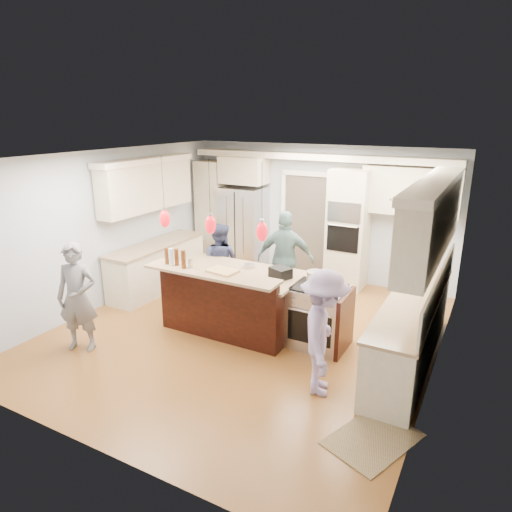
{
  "coord_description": "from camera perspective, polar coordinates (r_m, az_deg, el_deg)",
  "views": [
    {
      "loc": [
        3.21,
        -5.61,
        3.26
      ],
      "look_at": [
        0.0,
        0.35,
        1.15
      ],
      "focal_mm": 32.0,
      "sensor_mm": 36.0,
      "label": 1
    }
  ],
  "objects": [
    {
      "name": "pot_large",
      "position": [
        6.72,
        7.44,
        -2.54
      ],
      "size": [
        0.26,
        0.26,
        0.15
      ],
      "primitive_type": "cylinder",
      "color": "#B7B7BC",
      "rests_on": "island_range"
    },
    {
      "name": "floor_rug",
      "position": [
        5.29,
        14.4,
        -21.27
      ],
      "size": [
        0.98,
        1.15,
        0.01
      ],
      "primitive_type": "cube",
      "rotation": [
        0.0,
        0.0,
        -0.38
      ],
      "color": "olive",
      "rests_on": "ground"
    },
    {
      "name": "beer_bottle_b",
      "position": [
        6.67,
        -9.05,
        -0.41
      ],
      "size": [
        0.09,
        0.09,
        0.27
      ],
      "primitive_type": "cylinder",
      "rotation": [
        0.0,
        0.0,
        0.36
      ],
      "color": "#4D260D",
      "rests_on": "kitchen_island"
    },
    {
      "name": "beer_bottle_a",
      "position": [
        6.9,
        -11.09,
        0.0
      ],
      "size": [
        0.07,
        0.07,
        0.25
      ],
      "primitive_type": "cylinder",
      "rotation": [
        0.0,
        0.0,
        -0.14
      ],
      "color": "#4D260D",
      "rests_on": "kitchen_island"
    },
    {
      "name": "right_counter_run",
      "position": [
        6.35,
        19.62,
        -4.06
      ],
      "size": [
        0.64,
        3.1,
        2.51
      ],
      "color": "beige",
      "rests_on": "ground"
    },
    {
      "name": "person_bar_end",
      "position": [
        6.92,
        -21.44,
        -4.84
      ],
      "size": [
        0.68,
        0.57,
        1.58
      ],
      "primitive_type": "imported",
      "rotation": [
        0.0,
        0.0,
        0.4
      ],
      "color": "slate",
      "rests_on": "ground"
    },
    {
      "name": "water_bottle",
      "position": [
        6.81,
        -10.59,
        -0.14
      ],
      "size": [
        0.08,
        0.08,
        0.26
      ],
      "primitive_type": "cylinder",
      "rotation": [
        0.0,
        0.0,
        -0.42
      ],
      "color": "silver",
      "rests_on": "kitchen_island"
    },
    {
      "name": "person_far_right",
      "position": [
        7.95,
        3.71,
        -0.39
      ],
      "size": [
        1.07,
        0.66,
        1.7
      ],
      "primitive_type": "imported",
      "rotation": [
        0.0,
        0.0,
        3.41
      ],
      "color": "slate",
      "rests_on": "ground"
    },
    {
      "name": "left_cabinets",
      "position": [
        8.83,
        -12.69,
        2.43
      ],
      "size": [
        0.64,
        2.3,
        2.51
      ],
      "color": "beige",
      "rests_on": "ground"
    },
    {
      "name": "beer_bottle_c",
      "position": [
        6.82,
        -9.89,
        -0.12
      ],
      "size": [
        0.07,
        0.07,
        0.26
      ],
      "primitive_type": "cylinder",
      "rotation": [
        0.0,
        0.0,
        -0.1
      ],
      "color": "#4D260D",
      "rests_on": "kitchen_island"
    },
    {
      "name": "refrigerator",
      "position": [
        9.81,
        -1.62,
        3.39
      ],
      "size": [
        0.9,
        0.7,
        1.8
      ],
      "primitive_type": "cube",
      "color": "#B7B7BC",
      "rests_on": "ground"
    },
    {
      "name": "ground_plane",
      "position": [
        7.24,
        -1.33,
        -9.46
      ],
      "size": [
        6.0,
        6.0,
        0.0
      ],
      "primitive_type": "plane",
      "color": "brown",
      "rests_on": "ground"
    },
    {
      "name": "pot_small",
      "position": [
        6.46,
        8.99,
        -3.71
      ],
      "size": [
        0.19,
        0.19,
        0.1
      ],
      "primitive_type": "cylinder",
      "color": "#B7B7BC",
      "rests_on": "island_range"
    },
    {
      "name": "oven_column",
      "position": [
        8.89,
        11.44,
        3.24
      ],
      "size": [
        0.72,
        0.69,
        2.3
      ],
      "color": "beige",
      "rests_on": "ground"
    },
    {
      "name": "drink_can",
      "position": [
        6.71,
        -8.18,
        -0.92
      ],
      "size": [
        0.07,
        0.07,
        0.12
      ],
      "primitive_type": "cylinder",
      "rotation": [
        0.0,
        0.0,
        0.02
      ],
      "color": "#B7B7BC",
      "rests_on": "kitchen_island"
    },
    {
      "name": "island_range",
      "position": [
        6.72,
        7.98,
        -7.51
      ],
      "size": [
        0.82,
        0.71,
        0.92
      ],
      "color": "#B7B7BC",
      "rests_on": "ground"
    },
    {
      "name": "kitchen_island",
      "position": [
        7.21,
        -2.79,
        -5.35
      ],
      "size": [
        2.1,
        1.46,
        1.12
      ],
      "color": "black",
      "rests_on": "ground"
    },
    {
      "name": "room_shell",
      "position": [
        6.62,
        -1.44,
        4.73
      ],
      "size": [
        5.54,
        6.04,
        2.72
      ],
      "color": "#B2BCC6",
      "rests_on": "ground"
    },
    {
      "name": "cutting_board",
      "position": [
        6.48,
        -4.2,
        -1.89
      ],
      "size": [
        0.44,
        0.34,
        0.03
      ],
      "primitive_type": "cube",
      "rotation": [
        0.0,
        0.0,
        -0.12
      ],
      "color": "#DBB065",
      "rests_on": "kitchen_island"
    },
    {
      "name": "back_upper_cabinets",
      "position": [
        9.39,
        3.0,
        7.54
      ],
      "size": [
        5.3,
        0.61,
        2.54
      ],
      "color": "beige",
      "rests_on": "ground"
    },
    {
      "name": "person_far_left",
      "position": [
        8.12,
        -4.55,
        -0.92
      ],
      "size": [
        0.77,
        0.63,
        1.46
      ],
      "primitive_type": "imported",
      "rotation": [
        0.0,
        0.0,
        3.26
      ],
      "color": "#272E4D",
      "rests_on": "ground"
    },
    {
      "name": "person_range_side",
      "position": [
        5.54,
        8.43,
        -9.5
      ],
      "size": [
        0.85,
        1.13,
        1.56
      ],
      "primitive_type": "imported",
      "rotation": [
        0.0,
        0.0,
        1.86
      ],
      "color": "#9D89B9",
      "rests_on": "ground"
    },
    {
      "name": "pendant_lights",
      "position": [
        6.33,
        -5.71,
        3.93
      ],
      "size": [
        1.75,
        0.15,
        1.03
      ],
      "color": "black",
      "rests_on": "ground"
    }
  ]
}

